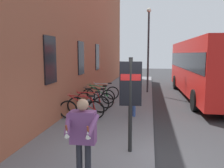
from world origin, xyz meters
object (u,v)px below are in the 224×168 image
Objects in this scene: transit_info_sign at (131,90)px; bicycle_far_end at (98,96)px; bicycle_mid_rack at (89,104)px; bicycle_under_window at (103,93)px; pedestrian_crossing_street at (133,92)px; city_bus at (205,66)px; street_lamp at (148,43)px; bicycle_beside_lamp at (95,100)px; bicycle_end_of_row at (82,109)px; tourist_with_hotdogs at (83,133)px.

bicycle_far_end is at bearing 20.66° from transit_info_sign.
bicycle_under_window is at bearing -0.34° from bicycle_mid_rack.
bicycle_mid_rack is 1.96m from pedestrian_crossing_street.
city_bus is 3.66m from street_lamp.
street_lamp is (2.97, -2.34, 2.76)m from bicycle_under_window.
bicycle_far_end is 0.33× the size of street_lamp.
bicycle_under_window is 6.19m from city_bus.
city_bus is (3.01, -5.71, 1.41)m from bicycle_far_end.
bicycle_far_end is at bearing 4.93° from bicycle_beside_lamp.
transit_info_sign reaches higher than bicycle_end_of_row.
bicycle_beside_lamp is 6.06m from street_lamp.
pedestrian_crossing_street is (-2.12, -1.91, 0.60)m from bicycle_far_end.
transit_info_sign is 1.90m from tourist_with_hotdogs.
street_lamp is (3.85, -2.41, 2.76)m from bicycle_far_end.
bicycle_end_of_row is 1.09× the size of pedestrian_crossing_street.
pedestrian_crossing_street reaches higher than bicycle_under_window.
bicycle_end_of_row is 1.00× the size of bicycle_far_end.
bicycle_far_end is 5.31m from street_lamp.
bicycle_under_window is 4.68m from street_lamp.
bicycle_under_window is at bearing 8.99° from tourist_with_hotdogs.
bicycle_far_end is at bearing 0.30° from bicycle_end_of_row.
bicycle_beside_lamp is at bearing -2.22° from bicycle_end_of_row.
bicycle_end_of_row is 1.06× the size of tourist_with_hotdogs.
city_bus is 1.98× the size of street_lamp.
bicycle_far_end is at bearing 1.41° from bicycle_mid_rack.
tourist_with_hotdogs is at bearing -165.96° from bicycle_mid_rack.
street_lamp is (6.74, -2.40, 2.76)m from bicycle_end_of_row.
bicycle_mid_rack is 2.01m from bicycle_far_end.
street_lamp is at bearing -25.50° from bicycle_beside_lamp.
bicycle_end_of_row and bicycle_mid_rack have the same top height.
transit_info_sign is 1.44× the size of tourist_with_hotdogs.
tourist_with_hotdogs is at bearing -169.41° from bicycle_far_end.
street_lamp reaches higher than city_bus.
bicycle_mid_rack is at bearing -178.59° from bicycle_far_end.
bicycle_mid_rack is 4.25m from transit_info_sign.
bicycle_mid_rack is (0.88, -0.03, 0.00)m from bicycle_end_of_row.
bicycle_beside_lamp is 1.00× the size of bicycle_far_end.
bicycle_beside_lamp is (0.99, -0.04, 0.00)m from bicycle_mid_rack.
bicycle_end_of_row is 1.04× the size of bicycle_under_window.
transit_info_sign is 1.48× the size of pedestrian_crossing_street.
tourist_with_hotdogs is at bearing -162.82° from bicycle_end_of_row.
bicycle_mid_rack is at bearing -2.23° from bicycle_end_of_row.
street_lamp is (5.97, -0.50, 2.15)m from pedestrian_crossing_street.
bicycle_far_end is 0.17× the size of city_bus.
bicycle_under_window is 1.02× the size of tourist_with_hotdogs.
transit_info_sign is at bearing -141.93° from bicycle_end_of_row.
tourist_with_hotdogs is 11.29m from street_lamp.
street_lamp reaches higher than bicycle_beside_lamp.
bicycle_under_window is 1.05× the size of pedestrian_crossing_street.
tourist_with_hotdogs reaches higher than bicycle_end_of_row.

